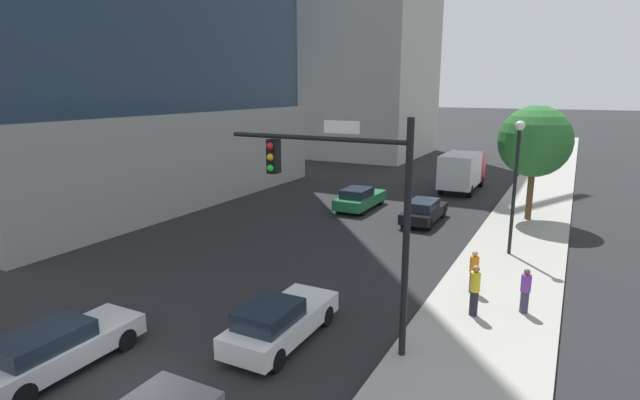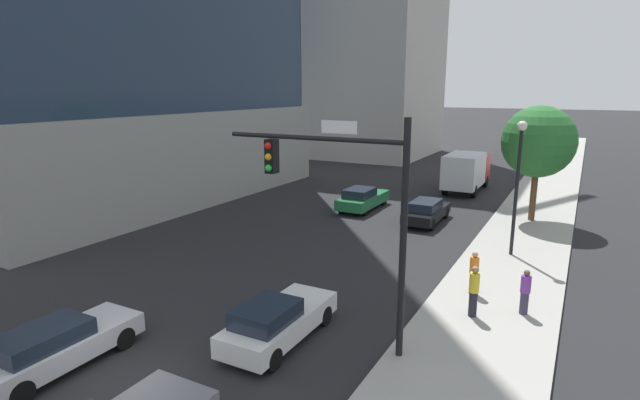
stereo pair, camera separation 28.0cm
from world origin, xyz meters
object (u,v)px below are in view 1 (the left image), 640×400
car_silver (56,348)px  box_truck (462,170)px  traffic_light_pole (347,193)px  pedestrian_yellow_shirt (475,290)px  pedestrian_orange_shirt (474,271)px  pedestrian_purple_shirt (525,290)px  car_green (360,198)px  street_lamp (516,169)px  street_tree (535,142)px  car_black (424,211)px  car_white (280,321)px

car_silver → box_truck: 30.97m
traffic_light_pole → pedestrian_yellow_shirt: traffic_light_pole is taller
car_silver → box_truck: size_ratio=0.72×
car_silver → pedestrian_orange_shirt: bearing=48.9°
car_silver → pedestrian_purple_shirt: bearing=40.9°
car_green → pedestrian_orange_shirt: pedestrian_orange_shirt is taller
street_lamp → box_truck: size_ratio=0.95×
street_tree → pedestrian_yellow_shirt: bearing=-91.6°
car_black → car_silver: size_ratio=0.98×
pedestrian_purple_shirt → pedestrian_orange_shirt: size_ratio=0.96×
street_tree → box_truck: 9.60m
street_tree → car_green: street_tree is taller
car_silver → pedestrian_orange_shirt: 14.16m
pedestrian_purple_shirt → car_green: bearing=133.5°
car_green → box_truck: 10.23m
street_lamp → pedestrian_orange_shirt: 6.37m
car_white → traffic_light_pole: bearing=24.1°
traffic_light_pole → car_green: bearing=111.6°
car_silver → pedestrian_orange_shirt: (9.31, 10.66, 0.29)m
traffic_light_pole → street_lamp: 11.62m
car_silver → pedestrian_purple_shirt: size_ratio=2.92×
street_lamp → street_tree: street_tree is taller
street_tree → car_black: 7.47m
pedestrian_purple_shirt → car_black: bearing=121.9°
pedestrian_orange_shirt → box_truck: bearing=103.1°
box_truck → pedestrian_purple_shirt: bearing=-72.6°
street_tree → car_black: street_tree is taller
street_lamp → car_silver: 19.28m
car_white → pedestrian_yellow_shirt: (5.03, 4.45, 0.35)m
car_black → car_green: bearing=164.1°
car_silver → street_lamp: bearing=58.4°
street_tree → car_white: bearing=-105.9°
car_green → traffic_light_pole: bearing=-68.4°
traffic_light_pole → box_truck: bearing=94.1°
car_green → car_white: bearing=-74.9°
car_black → pedestrian_yellow_shirt: pedestrian_yellow_shirt is taller
street_lamp → car_green: (-9.95, 5.40, -3.45)m
pedestrian_purple_shirt → pedestrian_yellow_shirt: pedestrian_yellow_shirt is taller
street_lamp → street_tree: size_ratio=0.93×
car_silver → box_truck: box_truck is taller
street_lamp → car_silver: bearing=-121.6°
street_lamp → pedestrian_yellow_shirt: bearing=-91.9°
pedestrian_purple_shirt → pedestrian_yellow_shirt: bearing=-146.1°
street_tree → pedestrian_orange_shirt: size_ratio=4.02×
traffic_light_pole → pedestrian_orange_shirt: 7.34m
car_green → pedestrian_yellow_shirt: 16.11m
car_black → pedestrian_purple_shirt: bearing=-58.1°
pedestrian_purple_shirt → pedestrian_yellow_shirt: size_ratio=0.89×
car_black → car_white: bearing=-90.0°
street_tree → pedestrian_orange_shirt: street_tree is taller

